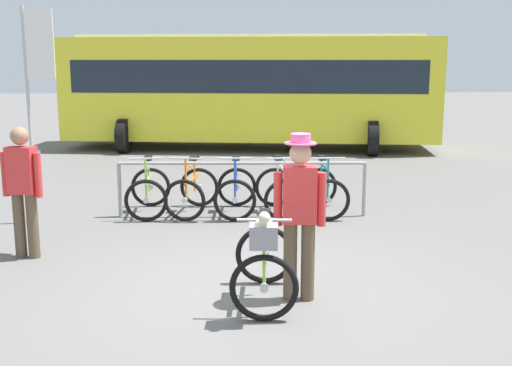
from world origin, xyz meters
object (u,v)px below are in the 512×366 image
racked_bike_lime (148,191)px  person_with_featured_bike (300,210)px  racked_bike_orange (192,191)px  racked_bike_blue (236,191)px  racked_bike_white (279,191)px  pedestrian_with_backpack (24,184)px  banner_flag (36,74)px  featured_bicycle (265,259)px  racked_bike_teal (323,191)px  bus_distant (250,85)px

racked_bike_lime → person_with_featured_bike: (1.96, -3.77, 0.58)m
racked_bike_orange → racked_bike_lime: bearing=177.4°
racked_bike_orange → racked_bike_blue: size_ratio=1.07×
racked_bike_orange → racked_bike_white: size_ratio=1.05×
pedestrian_with_backpack → banner_flag: 2.16m
racked_bike_orange → person_with_featured_bike: (1.26, -3.74, 0.58)m
racked_bike_orange → featured_bicycle: size_ratio=0.98×
racked_bike_white → featured_bicycle: featured_bicycle is taller
racked_bike_white → person_with_featured_bike: size_ratio=0.66×
racked_bike_white → featured_bicycle: bearing=-97.5°
racked_bike_lime → racked_bike_teal: bearing=-2.6°
racked_bike_blue → banner_flag: size_ratio=0.35×
bus_distant → racked_bike_orange: bearing=-99.6°
racked_bike_blue → featured_bicycle: bearing=-87.0°
racked_bike_orange → racked_bike_blue: bearing=-2.6°
person_with_featured_bike → banner_flag: banner_flag is taller
racked_bike_orange → bus_distant: bus_distant is taller
racked_bike_lime → racked_bike_orange: size_ratio=0.93×
racked_bike_teal → banner_flag: banner_flag is taller
person_with_featured_bike → bus_distant: 11.34m
racked_bike_lime → bus_distant: size_ratio=0.11×
racked_bike_teal → featured_bicycle: size_ratio=0.89×
racked_bike_orange → person_with_featured_bike: bearing=-71.4°
racked_bike_teal → bus_distant: size_ratio=0.11×
racked_bike_blue → person_with_featured_bike: 3.79m
featured_bicycle → pedestrian_with_backpack: (-2.86, 1.75, 0.45)m
person_with_featured_bike → featured_bicycle: bearing=-157.9°
racked_bike_lime → racked_bike_orange: (0.70, -0.03, -0.00)m
featured_bicycle → banner_flag: banner_flag is taller
banner_flag → pedestrian_with_backpack: bearing=-81.3°
racked_bike_teal → bus_distant: bus_distant is taller
racked_bike_lime → racked_bike_teal: same height
racked_bike_lime → racked_bike_white: same height
racked_bike_blue → pedestrian_with_backpack: bearing=-141.7°
racked_bike_white → pedestrian_with_backpack: size_ratio=0.70×
racked_bike_blue → person_with_featured_bike: person_with_featured_bike is taller
featured_bicycle → racked_bike_lime: bearing=112.2°
banner_flag → racked_bike_blue: bearing=7.7°
person_with_featured_bike → banner_flag: 4.97m
racked_bike_orange → pedestrian_with_backpack: 2.95m
racked_bike_orange → racked_bike_teal: bearing=-2.6°
featured_bicycle → racked_bike_white: bearing=82.5°
pedestrian_with_backpack → bus_distant: bus_distant is taller
person_with_featured_bike → racked_bike_teal: bearing=77.1°
banner_flag → featured_bicycle: bearing=-48.0°
racked_bike_orange → banner_flag: size_ratio=0.38×
racked_bike_blue → racked_bike_teal: same height
racked_bike_lime → banner_flag: bearing=-163.2°
racked_bike_lime → racked_bike_white: 2.10m
racked_bike_white → pedestrian_with_backpack: (-3.36, -2.07, 0.57)m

